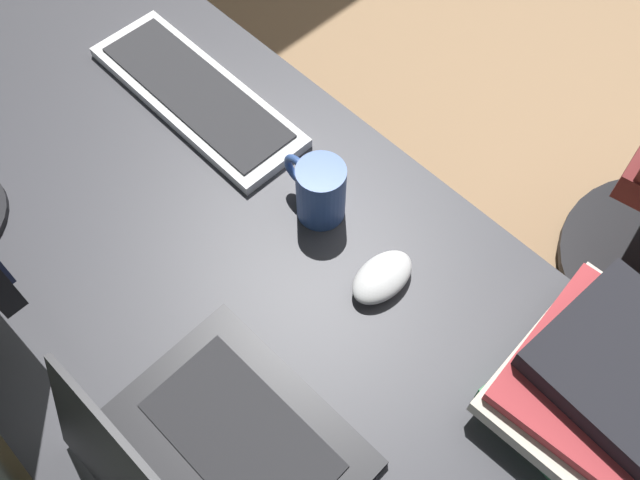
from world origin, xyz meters
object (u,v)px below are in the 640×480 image
mouse_main (382,277)px  book_stack_near (610,378)px  coffee_mug (319,191)px  keyboard_main (196,95)px  drawer_pedestal (311,454)px  laptop_leftmost (205,459)px

mouse_main → book_stack_near: (-0.31, -0.09, 0.03)m
coffee_mug → keyboard_main: bearing=-1.4°
keyboard_main → drawer_pedestal: bearing=156.8°
mouse_main → laptop_leftmost: bearing=95.1°
mouse_main → book_stack_near: size_ratio=0.33×
coffee_mug → book_stack_near: bearing=-172.2°
book_stack_near → laptop_leftmost: bearing=57.1°
laptop_leftmost → book_stack_near: bearing=-122.9°
keyboard_main → coffee_mug: 0.31m
keyboard_main → book_stack_near: size_ratio=1.33×
drawer_pedestal → keyboard_main: (0.49, -0.21, 0.39)m
drawer_pedestal → laptop_leftmost: bearing=88.2°
book_stack_near → mouse_main: bearing=15.7°
laptop_leftmost → mouse_main: bearing=-84.9°
book_stack_near → keyboard_main: bearing=4.2°
laptop_leftmost → keyboard_main: bearing=-37.3°
drawer_pedestal → coffee_mug: 0.52m
book_stack_near → coffee_mug: book_stack_near is taller
drawer_pedestal → laptop_leftmost: (0.00, 0.16, 0.43)m
mouse_main → coffee_mug: (0.15, -0.02, 0.03)m
book_stack_near → coffee_mug: (0.46, 0.06, 0.00)m
keyboard_main → book_stack_near: bearing=-175.8°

